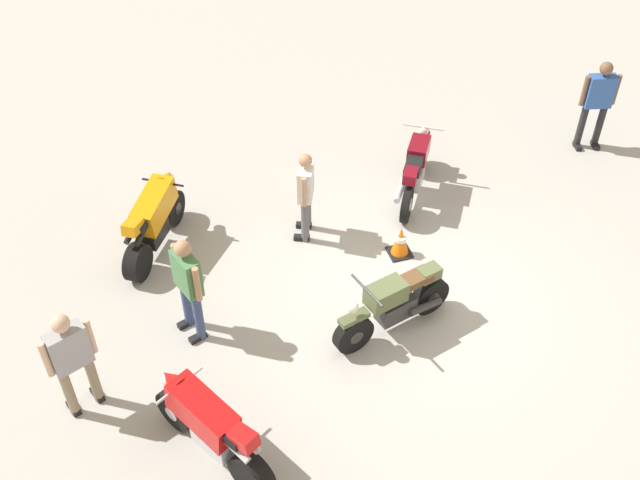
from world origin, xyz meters
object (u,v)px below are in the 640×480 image
object	(u,v)px
traffic_cone	(400,241)
person_in_blue_shirt	(598,99)
motorcycle_red_sportbike	(210,426)
motorcycle_olive_vintage	(394,305)
motorcycle_orange_sportbike	(154,219)
motorcycle_maroon_cruiser	(415,170)
person_in_gray_shirt	(72,357)
person_in_green_shirt	(188,282)
person_in_white_shirt	(306,191)

from	to	relation	value
traffic_cone	person_in_blue_shirt	bearing A→B (deg)	-158.51
motorcycle_red_sportbike	motorcycle_olive_vintage	distance (m)	3.13
motorcycle_orange_sportbike	motorcycle_maroon_cruiser	bearing A→B (deg)	-56.59
motorcycle_orange_sportbike	motorcycle_maroon_cruiser	xyz separation A→B (m)	(-4.45, -0.08, -0.07)
motorcycle_red_sportbike	person_in_gray_shirt	world-z (taller)	person_in_gray_shirt
motorcycle_red_sportbike	person_in_green_shirt	bearing A→B (deg)	-35.46
person_in_gray_shirt	person_in_blue_shirt	distance (m)	10.01
traffic_cone	person_in_green_shirt	bearing A→B (deg)	10.86
motorcycle_red_sportbike	person_in_white_shirt	distance (m)	4.28
motorcycle_maroon_cruiser	motorcycle_olive_vintage	world-z (taller)	motorcycle_maroon_cruiser
person_in_white_shirt	person_in_blue_shirt	world-z (taller)	person_in_blue_shirt
person_in_white_shirt	person_in_blue_shirt	size ratio (longest dim) A/B	0.91
motorcycle_olive_vintage	person_in_white_shirt	distance (m)	2.45
motorcycle_orange_sportbike	person_in_gray_shirt	distance (m)	3.13
motorcycle_red_sportbike	motorcycle_olive_vintage	size ratio (longest dim) A/B	0.92
motorcycle_orange_sportbike	person_in_blue_shirt	bearing A→B (deg)	-54.25
person_in_white_shirt	person_in_green_shirt	xyz separation A→B (m)	(2.11, 1.55, 0.09)
person_in_green_shirt	person_in_blue_shirt	bearing A→B (deg)	177.35
person_in_blue_shirt	motorcycle_maroon_cruiser	bearing A→B (deg)	-70.84
person_in_white_shirt	person_in_green_shirt	world-z (taller)	person_in_green_shirt
motorcycle_red_sportbike	traffic_cone	xyz separation A→B (m)	(-3.55, -2.73, -0.33)
motorcycle_red_sportbike	person_in_gray_shirt	bearing A→B (deg)	18.78
person_in_blue_shirt	motorcycle_orange_sportbike	bearing A→B (deg)	-73.65
motorcycle_red_sportbike	person_in_gray_shirt	xyz separation A→B (m)	(1.44, -1.20, 0.40)
motorcycle_maroon_cruiser	traffic_cone	bearing A→B (deg)	-177.41
motorcycle_olive_vintage	person_in_blue_shirt	distance (m)	6.10
motorcycle_olive_vintage	person_in_blue_shirt	size ratio (longest dim) A/B	1.10
person_in_gray_shirt	person_in_blue_shirt	xyz separation A→B (m)	(-9.46, -3.29, 0.01)
motorcycle_maroon_cruiser	person_in_blue_shirt	size ratio (longest dim) A/B	1.04
person_in_blue_shirt	traffic_cone	bearing A→B (deg)	-55.58
person_in_white_shirt	person_in_gray_shirt	size ratio (longest dim) A/B	0.92
motorcycle_orange_sportbike	traffic_cone	world-z (taller)	motorcycle_orange_sportbike
motorcycle_orange_sportbike	person_in_gray_shirt	bearing A→B (deg)	-173.03
motorcycle_red_sportbike	motorcycle_olive_vintage	world-z (taller)	motorcycle_red_sportbike
motorcycle_olive_vintage	person_in_white_shirt	bearing A→B (deg)	-91.35
motorcycle_red_sportbike	person_in_green_shirt	size ratio (longest dim) A/B	1.03
motorcycle_orange_sportbike	motorcycle_red_sportbike	distance (m)	4.00
person_in_green_shirt	person_in_white_shirt	bearing A→B (deg)	-163.47
person_in_green_shirt	motorcycle_olive_vintage	bearing A→B (deg)	143.93
person_in_green_shirt	traffic_cone	distance (m)	3.54
motorcycle_maroon_cruiser	person_in_green_shirt	size ratio (longest dim) A/B	1.06
motorcycle_olive_vintage	person_in_green_shirt	world-z (taller)	person_in_green_shirt
motorcycle_orange_sportbike	traffic_cone	size ratio (longest dim) A/B	3.30
motorcycle_orange_sportbike	motorcycle_maroon_cruiser	distance (m)	4.45
motorcycle_maroon_cruiser	person_in_green_shirt	world-z (taller)	person_in_green_shirt
motorcycle_orange_sportbike	motorcycle_maroon_cruiser	world-z (taller)	motorcycle_orange_sportbike
traffic_cone	motorcycle_orange_sportbike	bearing A→B (deg)	-19.24
person_in_white_shirt	person_in_gray_shirt	xyz separation A→B (m)	(3.70, 2.43, 0.10)
motorcycle_red_sportbike	motorcycle_maroon_cruiser	bearing A→B (deg)	-78.21
person_in_blue_shirt	person_in_green_shirt	bearing A→B (deg)	-60.03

